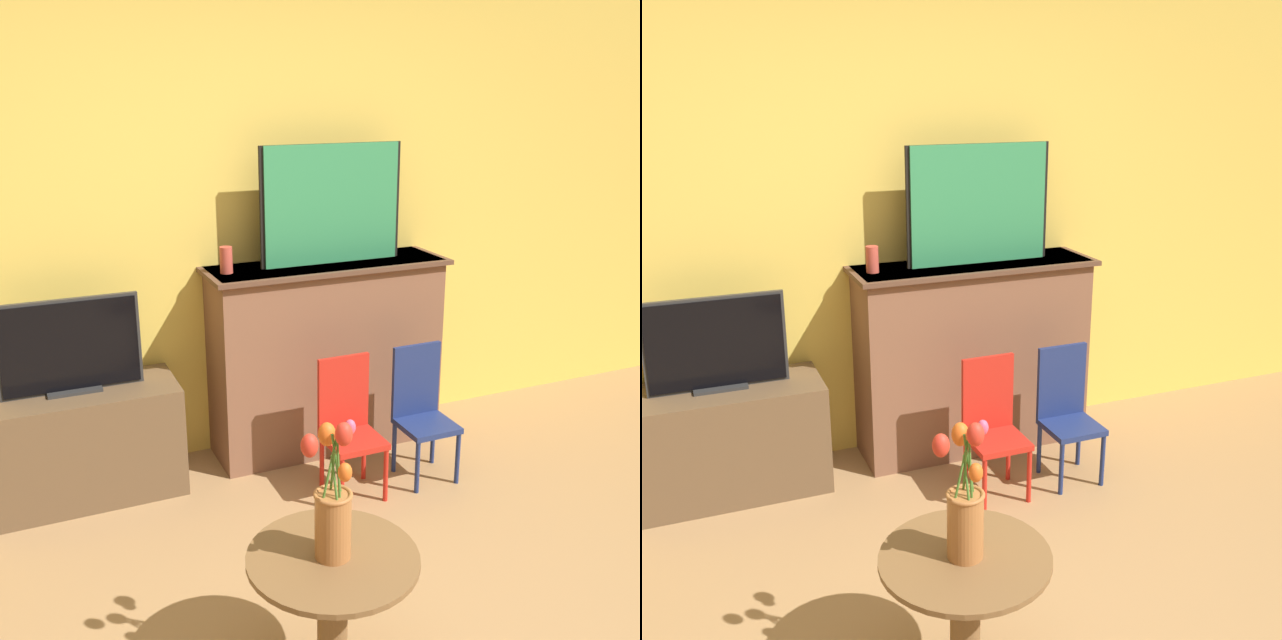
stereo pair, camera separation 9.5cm
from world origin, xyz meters
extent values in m
cube|color=#EAC651|center=(0.00, 2.13, 1.35)|extent=(8.00, 0.06, 2.70)
cube|color=brown|center=(0.40, 1.91, 0.53)|extent=(1.28, 0.38, 1.07)
cube|color=brown|center=(0.40, 1.90, 1.05)|extent=(1.34, 0.42, 0.02)
cube|color=black|center=(0.44, 1.92, 1.38)|extent=(0.80, 0.02, 0.63)
cube|color=#338E56|center=(0.44, 1.91, 1.38)|extent=(0.76, 0.02, 0.63)
cylinder|color=#CC4C3D|center=(-0.15, 1.91, 1.13)|extent=(0.06, 0.06, 0.14)
cube|color=brown|center=(-0.95, 1.87, 0.28)|extent=(0.97, 0.43, 0.57)
cube|color=#2D2D2D|center=(-0.95, 1.87, 0.57)|extent=(0.26, 0.12, 0.01)
cube|color=#2D2D2D|center=(-0.95, 1.88, 0.80)|extent=(0.67, 0.02, 0.46)
cube|color=black|center=(-0.95, 1.87, 0.80)|extent=(0.64, 0.02, 0.43)
cylinder|color=red|center=(0.17, 1.21, 0.14)|extent=(0.02, 0.02, 0.28)
cylinder|color=red|center=(0.41, 1.21, 0.14)|extent=(0.02, 0.02, 0.28)
cylinder|color=red|center=(0.17, 1.45, 0.14)|extent=(0.02, 0.02, 0.28)
cylinder|color=red|center=(0.41, 1.45, 0.14)|extent=(0.02, 0.02, 0.28)
cube|color=red|center=(0.29, 1.33, 0.30)|extent=(0.27, 0.27, 0.03)
cube|color=red|center=(0.29, 1.45, 0.51)|extent=(0.27, 0.02, 0.39)
cylinder|color=navy|center=(0.60, 1.21, 0.14)|extent=(0.02, 0.02, 0.28)
cylinder|color=navy|center=(0.84, 1.21, 0.14)|extent=(0.02, 0.02, 0.28)
cylinder|color=navy|center=(0.60, 1.45, 0.14)|extent=(0.02, 0.02, 0.28)
cylinder|color=navy|center=(0.84, 1.45, 0.14)|extent=(0.02, 0.02, 0.28)
cube|color=navy|center=(0.72, 1.33, 0.30)|extent=(0.27, 0.27, 0.03)
cube|color=navy|center=(0.72, 1.46, 0.51)|extent=(0.27, 0.02, 0.39)
cylinder|color=brown|center=(-0.33, 0.21, 0.25)|extent=(0.10, 0.10, 0.51)
cylinder|color=brown|center=(-0.33, 0.21, 0.52)|extent=(0.57, 0.57, 0.02)
cylinder|color=#AD6B38|center=(-0.33, 0.21, 0.64)|extent=(0.12, 0.12, 0.22)
torus|color=#AD6B38|center=(-0.33, 0.21, 0.75)|extent=(0.13, 0.13, 0.01)
cylinder|color=#477A2D|center=(-0.35, 0.21, 0.81)|extent=(0.07, 0.01, 0.27)
ellipsoid|color=red|center=(-0.41, 0.21, 0.94)|extent=(0.05, 0.05, 0.08)
cylinder|color=#477A2D|center=(-0.33, 0.19, 0.78)|extent=(0.01, 0.08, 0.21)
ellipsoid|color=orange|center=(-0.33, 0.12, 0.88)|extent=(0.04, 0.04, 0.06)
cylinder|color=#477A2D|center=(-0.33, 0.24, 0.80)|extent=(0.03, 0.09, 0.24)
ellipsoid|color=orange|center=(-0.31, 0.32, 0.91)|extent=(0.06, 0.06, 0.08)
cylinder|color=#477A2D|center=(-0.31, 0.22, 0.82)|extent=(0.06, 0.03, 0.29)
ellipsoid|color=#E0517A|center=(-0.26, 0.24, 0.96)|extent=(0.04, 0.04, 0.05)
cylinder|color=#477A2D|center=(-0.32, 0.20, 0.82)|extent=(0.02, 0.02, 0.30)
ellipsoid|color=red|center=(-0.31, 0.18, 0.97)|extent=(0.06, 0.06, 0.08)
camera|label=1|loc=(-1.20, -1.68, 1.99)|focal=42.00mm
camera|label=2|loc=(-1.12, -1.71, 1.99)|focal=42.00mm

